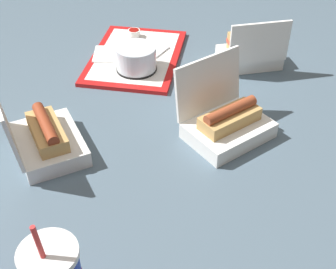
{
  "coord_description": "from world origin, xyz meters",
  "views": [
    {
      "loc": [
        0.87,
        0.01,
        0.71
      ],
      "look_at": [
        0.04,
        0.0,
        0.05
      ],
      "focal_mm": 50.0,
      "sensor_mm": 36.0,
      "label": 1
    }
  ],
  "objects_px": {
    "clamshell_hotdog_back": "(226,121)",
    "cake_container": "(136,59)",
    "food_tray": "(136,57)",
    "ketchup_cup": "(134,33)",
    "plastic_fork": "(158,54)",
    "clamshell_sandwich_right": "(250,51)",
    "clamshell_hotdog_front": "(44,138)"
  },
  "relations": [
    {
      "from": "ketchup_cup",
      "to": "clamshell_sandwich_right",
      "type": "bearing_deg",
      "value": 66.71
    },
    {
      "from": "ketchup_cup",
      "to": "clamshell_hotdog_front",
      "type": "height_order",
      "value": "clamshell_hotdog_front"
    },
    {
      "from": "plastic_fork",
      "to": "clamshell_hotdog_back",
      "type": "height_order",
      "value": "clamshell_hotdog_back"
    },
    {
      "from": "ketchup_cup",
      "to": "clamshell_hotdog_back",
      "type": "bearing_deg",
      "value": 26.97
    },
    {
      "from": "food_tray",
      "to": "clamshell_sandwich_right",
      "type": "xyz_separation_m",
      "value": [
        0.03,
        0.34,
        0.04
      ]
    },
    {
      "from": "clamshell_hotdog_back",
      "to": "cake_container",
      "type": "bearing_deg",
      "value": -141.25
    },
    {
      "from": "food_tray",
      "to": "ketchup_cup",
      "type": "distance_m",
      "value": 0.12
    },
    {
      "from": "food_tray",
      "to": "ketchup_cup",
      "type": "height_order",
      "value": "ketchup_cup"
    },
    {
      "from": "ketchup_cup",
      "to": "clamshell_hotdog_back",
      "type": "distance_m",
      "value": 0.55
    },
    {
      "from": "food_tray",
      "to": "cake_container",
      "type": "bearing_deg",
      "value": 5.55
    },
    {
      "from": "food_tray",
      "to": "plastic_fork",
      "type": "relative_size",
      "value": 3.72
    },
    {
      "from": "food_tray",
      "to": "plastic_fork",
      "type": "xyz_separation_m",
      "value": [
        0.0,
        0.07,
        0.01
      ]
    },
    {
      "from": "plastic_fork",
      "to": "clamshell_hotdog_front",
      "type": "relative_size",
      "value": 0.45
    },
    {
      "from": "food_tray",
      "to": "clamshell_hotdog_back",
      "type": "xyz_separation_m",
      "value": [
        0.37,
        0.24,
        0.03
      ]
    },
    {
      "from": "cake_container",
      "to": "ketchup_cup",
      "type": "distance_m",
      "value": 0.21
    },
    {
      "from": "plastic_fork",
      "to": "clamshell_sandwich_right",
      "type": "distance_m",
      "value": 0.28
    },
    {
      "from": "clamshell_sandwich_right",
      "to": "clamshell_hotdog_front",
      "type": "relative_size",
      "value": 0.8
    },
    {
      "from": "clamshell_hotdog_back",
      "to": "plastic_fork",
      "type": "bearing_deg",
      "value": -155.57
    },
    {
      "from": "clamshell_hotdog_front",
      "to": "clamshell_sandwich_right",
      "type": "bearing_deg",
      "value": 127.51
    },
    {
      "from": "clamshell_sandwich_right",
      "to": "clamshell_hotdog_front",
      "type": "bearing_deg",
      "value": -52.49
    },
    {
      "from": "plastic_fork",
      "to": "clamshell_sandwich_right",
      "type": "bearing_deg",
      "value": 114.76
    },
    {
      "from": "plastic_fork",
      "to": "clamshell_hotdog_front",
      "type": "distance_m",
      "value": 0.51
    },
    {
      "from": "food_tray",
      "to": "clamshell_sandwich_right",
      "type": "distance_m",
      "value": 0.35
    },
    {
      "from": "food_tray",
      "to": "clamshell_hotdog_front",
      "type": "xyz_separation_m",
      "value": [
        0.44,
        -0.18,
        0.04
      ]
    },
    {
      "from": "plastic_fork",
      "to": "clamshell_hotdog_back",
      "type": "relative_size",
      "value": 0.44
    },
    {
      "from": "food_tray",
      "to": "plastic_fork",
      "type": "distance_m",
      "value": 0.07
    },
    {
      "from": "food_tray",
      "to": "clamshell_hotdog_front",
      "type": "bearing_deg",
      "value": -22.8
    },
    {
      "from": "food_tray",
      "to": "clamshell_hotdog_front",
      "type": "distance_m",
      "value": 0.48
    },
    {
      "from": "plastic_fork",
      "to": "clamshell_hotdog_back",
      "type": "xyz_separation_m",
      "value": [
        0.37,
        0.17,
        0.03
      ]
    },
    {
      "from": "food_tray",
      "to": "clamshell_hotdog_back",
      "type": "relative_size",
      "value": 1.62
    },
    {
      "from": "clamshell_hotdog_front",
      "to": "cake_container",
      "type": "bearing_deg",
      "value": 151.38
    },
    {
      "from": "food_tray",
      "to": "cake_container",
      "type": "distance_m",
      "value": 0.09
    }
  ]
}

